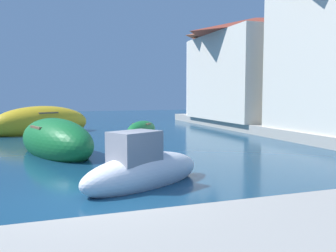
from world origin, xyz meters
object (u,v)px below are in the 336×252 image
(moored_boat_5, at_px, (42,123))
(moored_boat_0, at_px, (56,141))
(waterfront_building_annex, at_px, (255,68))
(waterfront_building_far, at_px, (237,70))
(moored_boat_4, at_px, (142,130))
(moored_boat_6, at_px, (143,170))

(moored_boat_5, bearing_deg, moored_boat_0, 67.79)
(waterfront_building_annex, bearing_deg, waterfront_building_far, 90.00)
(waterfront_building_annex, distance_m, waterfront_building_far, 2.33)
(waterfront_building_far, bearing_deg, moored_boat_4, -150.07)
(moored_boat_0, height_order, moored_boat_6, moored_boat_6)
(moored_boat_0, bearing_deg, moored_boat_6, -0.15)
(moored_boat_5, xyz_separation_m, waterfront_building_far, (13.80, 2.29, 3.39))
(waterfront_building_annex, bearing_deg, moored_boat_4, -162.82)
(moored_boat_6, bearing_deg, moored_boat_5, 71.73)
(moored_boat_6, bearing_deg, waterfront_building_annex, 21.07)
(moored_boat_5, relative_size, waterfront_building_far, 0.89)
(moored_boat_0, bearing_deg, waterfront_building_far, 108.83)
(moored_boat_4, distance_m, moored_boat_6, 10.93)
(waterfront_building_annex, bearing_deg, moored_boat_0, -150.33)
(moored_boat_5, height_order, moored_boat_6, moored_boat_5)
(moored_boat_6, bearing_deg, moored_boat_0, 79.91)
(moored_boat_0, distance_m, waterfront_building_annex, 15.78)
(moored_boat_4, height_order, moored_boat_6, moored_boat_6)
(moored_boat_6, bearing_deg, moored_boat_4, 47.06)
(moored_boat_0, bearing_deg, moored_boat_5, 165.39)
(moored_boat_0, distance_m, waterfront_building_far, 17.02)
(waterfront_building_annex, relative_size, waterfront_building_far, 1.29)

